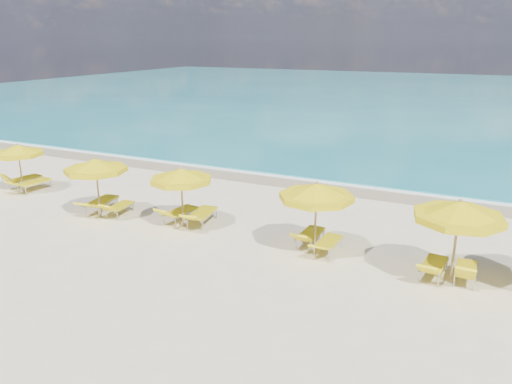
% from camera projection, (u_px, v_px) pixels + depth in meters
% --- Properties ---
extents(ground_plane, '(120.00, 120.00, 0.00)m').
position_uv_depth(ground_plane, '(237.00, 237.00, 17.29)').
color(ground_plane, beige).
extents(ocean, '(120.00, 80.00, 0.30)m').
position_uv_depth(ocean, '(427.00, 96.00, 58.60)').
color(ocean, '#16747E').
rests_on(ocean, ground).
extents(wet_sand_band, '(120.00, 2.60, 0.01)m').
position_uv_depth(wet_sand_band, '(310.00, 183.00, 23.66)').
color(wet_sand_band, tan).
rests_on(wet_sand_band, ground).
extents(foam_line, '(120.00, 1.20, 0.03)m').
position_uv_depth(foam_line, '(315.00, 179.00, 24.35)').
color(foam_line, white).
rests_on(foam_line, ground).
extents(whitecap_near, '(14.00, 0.36, 0.05)m').
position_uv_depth(whitecap_near, '(275.00, 138.00, 34.40)').
color(whitecap_near, white).
rests_on(whitecap_near, ground).
extents(whitecap_far, '(18.00, 0.30, 0.05)m').
position_uv_depth(whitecap_far, '(500.00, 137.00, 34.63)').
color(whitecap_far, white).
rests_on(whitecap_far, ground).
extents(umbrella_1, '(2.58, 2.58, 2.19)m').
position_uv_depth(umbrella_1, '(18.00, 151.00, 21.85)').
color(umbrella_1, '#9D7C4E').
rests_on(umbrella_1, ground).
extents(umbrella_2, '(2.60, 2.60, 2.36)m').
position_uv_depth(umbrella_2, '(96.00, 166.00, 18.63)').
color(umbrella_2, '#9D7C4E').
rests_on(umbrella_2, ground).
extents(umbrella_3, '(2.40, 2.40, 2.25)m').
position_uv_depth(umbrella_3, '(181.00, 176.00, 17.62)').
color(umbrella_3, '#9D7C4E').
rests_on(umbrella_3, ground).
extents(umbrella_4, '(2.80, 2.80, 2.39)m').
position_uv_depth(umbrella_4, '(316.00, 192.00, 15.37)').
color(umbrella_4, '#9D7C4E').
rests_on(umbrella_4, ground).
extents(umbrella_5, '(2.85, 2.85, 2.48)m').
position_uv_depth(umbrella_5, '(459.00, 212.00, 13.42)').
color(umbrella_5, '#9D7C4E').
rests_on(umbrella_5, ground).
extents(lounger_1_left, '(0.89, 1.92, 0.91)m').
position_uv_depth(lounger_1_left, '(24.00, 182.00, 22.97)').
color(lounger_1_left, '#A5A8AD').
rests_on(lounger_1_left, ground).
extents(lounger_1_right, '(0.85, 2.03, 0.73)m').
position_uv_depth(lounger_1_right, '(33.00, 186.00, 22.39)').
color(lounger_1_right, '#A5A8AD').
rests_on(lounger_1_right, ground).
extents(lounger_2_left, '(0.95, 2.13, 0.76)m').
position_uv_depth(lounger_2_left, '(101.00, 206.00, 19.73)').
color(lounger_2_left, '#A5A8AD').
rests_on(lounger_2_left, ground).
extents(lounger_2_right, '(0.71, 1.70, 0.71)m').
position_uv_depth(lounger_2_right, '(119.00, 210.00, 19.37)').
color(lounger_2_right, '#A5A8AD').
rests_on(lounger_2_right, ground).
extents(lounger_3_left, '(0.83, 1.92, 0.80)m').
position_uv_depth(lounger_3_left, '(180.00, 216.00, 18.66)').
color(lounger_3_left, '#A5A8AD').
rests_on(lounger_3_left, ground).
extents(lounger_3_right, '(0.98, 2.15, 0.79)m').
position_uv_depth(lounger_3_right, '(202.00, 218.00, 18.35)').
color(lounger_3_right, '#A5A8AD').
rests_on(lounger_3_right, ground).
extents(lounger_4_left, '(0.64, 1.83, 0.77)m').
position_uv_depth(lounger_4_left, '(310.00, 239.00, 16.54)').
color(lounger_4_left, '#A5A8AD').
rests_on(lounger_4_left, ground).
extents(lounger_4_right, '(0.63, 1.78, 0.64)m').
position_uv_depth(lounger_4_right, '(328.00, 246.00, 15.96)').
color(lounger_4_right, '#A5A8AD').
rests_on(lounger_4_right, ground).
extents(lounger_5_left, '(0.73, 1.81, 0.78)m').
position_uv_depth(lounger_5_left, '(433.00, 270.00, 14.33)').
color(lounger_5_left, '#A5A8AD').
rests_on(lounger_5_left, ground).
extents(lounger_5_right, '(0.59, 1.63, 0.82)m').
position_uv_depth(lounger_5_right, '(465.00, 274.00, 14.06)').
color(lounger_5_right, '#A5A8AD').
rests_on(lounger_5_right, ground).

